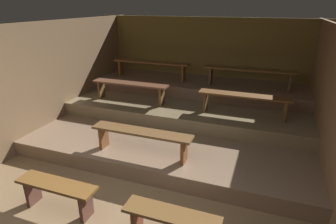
{
  "coord_description": "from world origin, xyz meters",
  "views": [
    {
      "loc": [
        1.57,
        -1.81,
        2.53
      ],
      "look_at": [
        -0.14,
        2.81,
        0.59
      ],
      "focal_mm": 29.77,
      "sensor_mm": 36.0,
      "label": 1
    }
  ],
  "objects_px": {
    "bench_middle_left": "(130,87)",
    "bench_upper_right": "(249,72)",
    "bench_lower_center": "(142,136)",
    "bench_floor_right": "(171,221)",
    "bench_floor_left": "(57,190)",
    "bench_middle_right": "(244,99)",
    "bench_upper_left": "(151,65)"
  },
  "relations": [
    {
      "from": "bench_floor_right",
      "to": "bench_middle_right",
      "type": "relative_size",
      "value": 0.64
    },
    {
      "from": "bench_middle_right",
      "to": "bench_upper_left",
      "type": "relative_size",
      "value": 0.89
    },
    {
      "from": "bench_upper_left",
      "to": "bench_upper_right",
      "type": "xyz_separation_m",
      "value": [
        2.32,
        0.0,
        0.0
      ]
    },
    {
      "from": "bench_middle_left",
      "to": "bench_middle_right",
      "type": "relative_size",
      "value": 1.0
    },
    {
      "from": "bench_upper_right",
      "to": "bench_middle_right",
      "type": "bearing_deg",
      "value": -88.28
    },
    {
      "from": "bench_lower_center",
      "to": "bench_floor_left",
      "type": "bearing_deg",
      "value": -114.98
    },
    {
      "from": "bench_floor_right",
      "to": "bench_middle_left",
      "type": "distance_m",
      "value": 3.51
    },
    {
      "from": "bench_floor_left",
      "to": "bench_lower_center",
      "type": "xyz_separation_m",
      "value": [
        0.59,
        1.27,
        0.28
      ]
    },
    {
      "from": "bench_floor_left",
      "to": "bench_upper_left",
      "type": "height_order",
      "value": "bench_upper_left"
    },
    {
      "from": "bench_floor_left",
      "to": "bench_floor_right",
      "type": "relative_size",
      "value": 1.0
    },
    {
      "from": "bench_lower_center",
      "to": "bench_middle_left",
      "type": "relative_size",
      "value": 0.96
    },
    {
      "from": "bench_floor_left",
      "to": "bench_lower_center",
      "type": "bearing_deg",
      "value": 65.02
    },
    {
      "from": "bench_floor_right",
      "to": "bench_middle_left",
      "type": "relative_size",
      "value": 0.64
    },
    {
      "from": "bench_middle_left",
      "to": "bench_upper_right",
      "type": "relative_size",
      "value": 0.89
    },
    {
      "from": "bench_upper_left",
      "to": "bench_upper_right",
      "type": "bearing_deg",
      "value": 0.0
    },
    {
      "from": "bench_floor_right",
      "to": "bench_upper_left",
      "type": "relative_size",
      "value": 0.57
    },
    {
      "from": "bench_floor_right",
      "to": "bench_lower_center",
      "type": "height_order",
      "value": "bench_lower_center"
    },
    {
      "from": "bench_middle_left",
      "to": "bench_upper_right",
      "type": "bearing_deg",
      "value": 24.54
    },
    {
      "from": "bench_floor_left",
      "to": "bench_lower_center",
      "type": "height_order",
      "value": "bench_lower_center"
    },
    {
      "from": "bench_lower_center",
      "to": "bench_middle_left",
      "type": "xyz_separation_m",
      "value": [
        -1.01,
        1.59,
        0.26
      ]
    },
    {
      "from": "bench_lower_center",
      "to": "bench_upper_right",
      "type": "relative_size",
      "value": 0.86
    },
    {
      "from": "bench_floor_right",
      "to": "bench_upper_left",
      "type": "height_order",
      "value": "bench_upper_left"
    },
    {
      "from": "bench_floor_right",
      "to": "bench_middle_right",
      "type": "height_order",
      "value": "bench_middle_right"
    },
    {
      "from": "bench_floor_left",
      "to": "bench_upper_left",
      "type": "relative_size",
      "value": 0.57
    },
    {
      "from": "bench_floor_left",
      "to": "bench_upper_right",
      "type": "height_order",
      "value": "bench_upper_right"
    },
    {
      "from": "bench_floor_left",
      "to": "bench_middle_right",
      "type": "bearing_deg",
      "value": 55.53
    },
    {
      "from": "bench_floor_right",
      "to": "bench_lower_center",
      "type": "relative_size",
      "value": 0.66
    },
    {
      "from": "bench_floor_left",
      "to": "bench_middle_right",
      "type": "xyz_separation_m",
      "value": [
        1.97,
        2.86,
        0.55
      ]
    },
    {
      "from": "bench_lower_center",
      "to": "bench_middle_right",
      "type": "relative_size",
      "value": 0.96
    },
    {
      "from": "bench_lower_center",
      "to": "bench_middle_right",
      "type": "bearing_deg",
      "value": 49.2
    },
    {
      "from": "bench_upper_left",
      "to": "bench_middle_right",
      "type": "bearing_deg",
      "value": -24.54
    },
    {
      "from": "bench_floor_right",
      "to": "bench_middle_right",
      "type": "distance_m",
      "value": 2.94
    }
  ]
}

